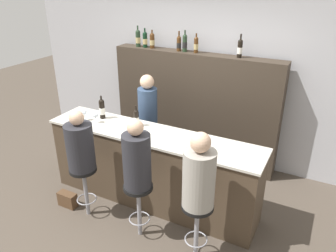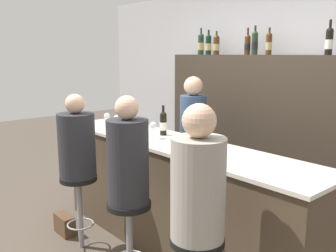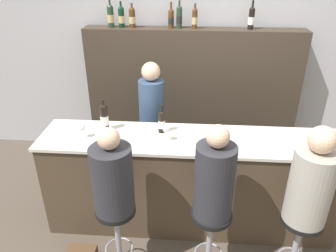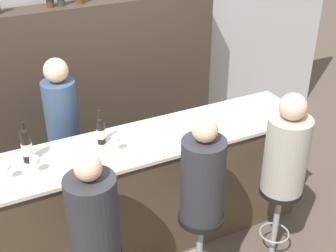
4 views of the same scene
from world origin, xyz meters
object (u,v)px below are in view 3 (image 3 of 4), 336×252
(wine_bottle_backbar_4, at_px, (179,17))
(guest_seated_middle, at_px, (214,179))
(bar_stool_right, at_px, (299,233))
(bartender, at_px, (152,131))
(wine_glass_2, at_px, (166,130))
(wine_bottle_backbar_3, at_px, (171,18))
(wine_bottle_backbar_2, at_px, (132,17))
(wine_bottle_backbar_0, at_px, (111,16))
(guest_seated_right, at_px, (312,182))
(wine_bottle_backbar_1, at_px, (121,17))
(wine_bottle_counter_0, at_px, (104,117))
(wine_glass_1, at_px, (102,129))
(guest_seated_left, at_px, (112,177))
(wine_bottle_backbar_5, at_px, (195,18))
(wine_glass_0, at_px, (82,128))
(bar_stool_middle, at_px, (210,228))
(wine_bottle_counter_1, at_px, (162,121))
(wine_bottle_backbar_6, at_px, (251,18))
(bar_stool_left, at_px, (117,223))

(wine_bottle_backbar_4, xyz_separation_m, guest_seated_middle, (0.38, -2.00, -0.87))
(bar_stool_right, bearing_deg, bartender, 136.25)
(wine_glass_2, bearing_deg, wine_bottle_backbar_3, 92.28)
(wine_glass_2, bearing_deg, wine_bottle_backbar_2, 110.33)
(wine_bottle_backbar_0, xyz_separation_m, bartender, (0.56, -0.69, -1.19))
(guest_seated_right, distance_m, bartender, 1.92)
(wine_bottle_backbar_0, xyz_separation_m, wine_bottle_backbar_1, (0.13, -0.00, -0.01))
(wine_bottle_counter_0, bearing_deg, wine_glass_1, -84.16)
(bar_stool_right, bearing_deg, guest_seated_left, 180.00)
(guest_seated_left, bearing_deg, wine_bottle_backbar_5, 72.96)
(wine_glass_0, distance_m, wine_glass_2, 0.79)
(wine_bottle_backbar_1, height_order, wine_bottle_backbar_5, wine_bottle_backbar_1)
(bar_stool_middle, distance_m, bar_stool_right, 0.73)
(wine_bottle_counter_1, distance_m, wine_bottle_backbar_5, 1.49)
(guest_seated_left, bearing_deg, wine_bottle_backbar_6, 57.48)
(wine_bottle_backbar_2, relative_size, bar_stool_left, 0.40)
(wine_bottle_counter_1, relative_size, wine_bottle_backbar_3, 0.96)
(wine_bottle_backbar_2, bearing_deg, wine_bottle_backbar_5, 0.00)
(guest_seated_left, bearing_deg, bar_stool_left, 180.00)
(bar_stool_middle, bearing_deg, guest_seated_middle, 0.00)
(wine_glass_1, height_order, bar_stool_right, wine_glass_1)
(wine_glass_1, bearing_deg, wine_bottle_backbar_0, 97.48)
(wine_bottle_backbar_0, relative_size, wine_bottle_backbar_6, 1.02)
(guest_seated_middle, height_order, bar_stool_right, guest_seated_middle)
(wine_bottle_backbar_2, relative_size, bar_stool_middle, 0.40)
(wine_bottle_backbar_5, height_order, guest_seated_middle, wine_bottle_backbar_5)
(guest_seated_left, xyz_separation_m, guest_seated_middle, (0.80, 0.00, 0.03))
(wine_bottle_counter_0, relative_size, wine_bottle_counter_1, 1.13)
(wine_bottle_backbar_1, bearing_deg, wine_bottle_counter_0, -88.29)
(wine_bottle_backbar_4, height_order, wine_bottle_backbar_6, wine_bottle_backbar_6)
(wine_bottle_counter_0, bearing_deg, wine_bottle_counter_1, -0.00)
(wine_bottle_backbar_4, relative_size, bar_stool_right, 0.45)
(wine_glass_1, height_order, guest_seated_right, guest_seated_right)
(wine_bottle_backbar_5, bearing_deg, wine_bottle_backbar_2, 180.00)
(wine_bottle_backbar_2, height_order, wine_bottle_backbar_5, wine_bottle_backbar_5)
(wine_bottle_backbar_5, relative_size, guest_seated_middle, 0.35)
(wine_bottle_backbar_3, height_order, wine_glass_0, wine_bottle_backbar_3)
(wine_bottle_backbar_1, relative_size, wine_bottle_backbar_2, 1.07)
(guest_seated_middle, distance_m, bar_stool_right, 0.89)
(wine_glass_0, distance_m, bartender, 1.01)
(wine_bottle_backbar_5, relative_size, wine_bottle_backbar_6, 0.88)
(bar_stool_left, bearing_deg, wine_bottle_backbar_1, 97.87)
(guest_seated_left, xyz_separation_m, bar_stool_middle, (0.80, 0.00, -0.48))
(wine_bottle_counter_0, xyz_separation_m, wine_bottle_counter_1, (0.56, -0.00, -0.02))
(wine_bottle_backbar_4, relative_size, bar_stool_left, 0.45)
(wine_bottle_backbar_1, height_order, guest_seated_middle, wine_bottle_backbar_1)
(wine_glass_0, xyz_separation_m, guest_seated_right, (1.94, -0.58, -0.08))
(guest_seated_left, bearing_deg, wine_glass_1, 110.99)
(wine_bottle_backbar_0, distance_m, guest_seated_left, 2.23)
(wine_glass_0, distance_m, bar_stool_middle, 1.47)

